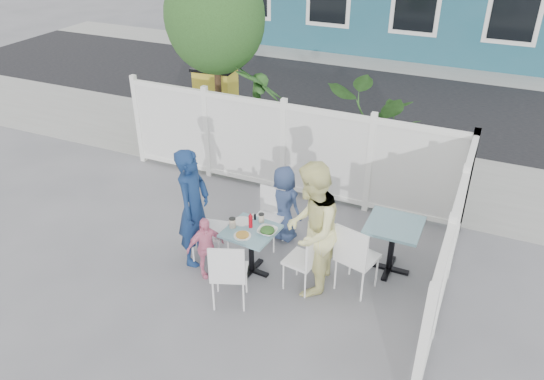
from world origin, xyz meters
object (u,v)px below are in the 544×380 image
at_px(chair_back, 270,212).
at_px(chair_near, 228,270).
at_px(main_table, 251,239).
at_px(woman, 311,230).
at_px(utility_cabinet, 217,104).
at_px(toddler, 205,247).
at_px(boy, 284,204).
at_px(chair_right, 307,257).
at_px(man, 193,207).
at_px(spare_table, 393,235).
at_px(chair_left, 203,223).

height_order(chair_back, chair_near, chair_near).
bearing_deg(chair_back, main_table, 95.68).
bearing_deg(chair_back, woman, 141.38).
relative_size(utility_cabinet, toddler, 1.59).
distance_m(chair_near, boy, 1.65).
height_order(main_table, chair_right, chair_right).
bearing_deg(man, chair_back, -49.76).
height_order(spare_table, boy, boy).
relative_size(main_table, man, 0.41).
bearing_deg(chair_right, spare_table, -38.20).
bearing_deg(toddler, boy, 11.36).
xyz_separation_m(main_table, chair_back, (-0.07, 0.75, -0.02)).
bearing_deg(boy, chair_left, 66.45).
xyz_separation_m(woman, toddler, (-1.34, -0.33, -0.45)).
xyz_separation_m(utility_cabinet, spare_table, (4.33, -2.98, -0.13)).
height_order(spare_table, chair_near, chair_near).
bearing_deg(toddler, chair_right, -41.10).
distance_m(chair_back, boy, 0.24).
bearing_deg(chair_right, boy, 46.20).
relative_size(spare_table, man, 0.44).
relative_size(chair_back, woman, 0.48).
distance_m(main_table, chair_left, 0.73).
bearing_deg(toddler, chair_left, 71.00).
height_order(woman, toddler, woman).
distance_m(utility_cabinet, main_table, 4.60).
relative_size(main_table, woman, 0.39).
height_order(spare_table, chair_right, chair_right).
distance_m(spare_table, toddler, 2.49).
bearing_deg(spare_table, man, -161.35).
distance_m(chair_back, woman, 1.21).
relative_size(spare_table, boy, 0.64).
bearing_deg(boy, spare_table, -167.07).
height_order(chair_near, man, man).
xyz_separation_m(chair_right, man, (-1.62, -0.02, 0.34)).
xyz_separation_m(chair_near, toddler, (-0.57, 0.42, -0.11)).
relative_size(main_table, spare_table, 0.93).
xyz_separation_m(main_table, spare_table, (1.70, 0.80, 0.05)).
xyz_separation_m(main_table, toddler, (-0.52, -0.30, -0.08)).
xyz_separation_m(main_table, boy, (0.08, 0.93, 0.06)).
distance_m(spare_table, man, 2.68).
height_order(chair_left, man, man).
height_order(utility_cabinet, main_table, utility_cabinet).
xyz_separation_m(chair_right, chair_near, (-0.75, -0.70, 0.04)).
bearing_deg(chair_back, boy, -127.50).
bearing_deg(main_table, boy, 85.36).
height_order(chair_back, toddler, toddler).
xyz_separation_m(main_table, woman, (0.82, 0.02, 0.37)).
relative_size(chair_back, boy, 0.74).
distance_m(chair_right, chair_back, 1.16).
bearing_deg(utility_cabinet, spare_table, -39.22).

